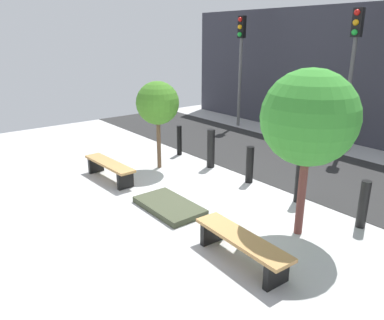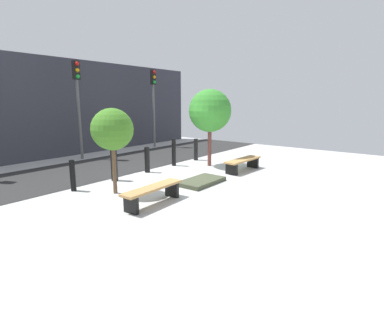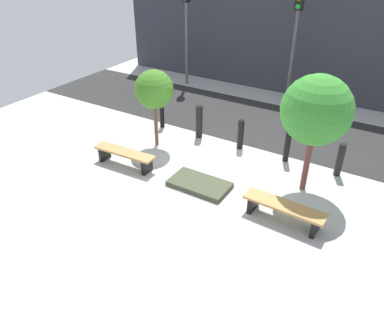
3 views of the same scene
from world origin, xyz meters
name	(u,v)px [view 3 (image 3 of 3)]	position (x,y,z in m)	size (l,w,h in m)	color
ground_plane	(211,176)	(0.00, 0.00, 0.00)	(18.00, 18.00, 0.00)	#B4B4B4
road_strip	(265,123)	(0.00, 3.85, 0.01)	(18.00, 3.58, 0.01)	#292929
building_facade	(305,39)	(0.00, 7.28, 2.19)	(16.20, 0.50, 4.39)	#33333D
bench_left	(125,155)	(-2.28, -0.79, 0.33)	(1.84, 0.48, 0.46)	black
bench_right	(284,209)	(2.28, -0.79, 0.32)	(1.85, 0.53, 0.45)	black
planter_bed	(200,184)	(0.00, -0.59, 0.06)	(1.53, 0.86, 0.13)	#3F4531
tree_behind_left_bench	(154,90)	(-2.28, 0.69, 1.76)	(1.12, 1.12, 2.33)	brown
tree_behind_right_bench	(316,111)	(2.28, 0.69, 2.14)	(1.63, 1.63, 2.96)	brown
bollard_far_left	(162,114)	(-2.87, 1.81, 0.44)	(0.15, 0.15, 0.89)	black
bollard_left	(199,122)	(-1.43, 1.81, 0.53)	(0.21, 0.21, 1.05)	black
bollard_center	(241,134)	(0.00, 1.81, 0.46)	(0.18, 0.18, 0.91)	black
bollard_right	(288,144)	(1.43, 1.81, 0.54)	(0.17, 0.17, 1.08)	black
bollard_far_right	(340,160)	(2.87, 1.81, 0.46)	(0.18, 0.18, 0.93)	black
traffic_light_west	(186,16)	(-4.49, 5.92, 2.82)	(0.28, 0.27, 4.11)	#5C5C5C
traffic_light_mid_west	(296,27)	(0.00, 5.92, 2.85)	(0.28, 0.27, 4.16)	#555555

